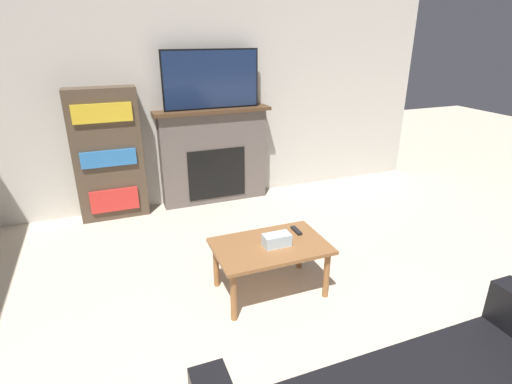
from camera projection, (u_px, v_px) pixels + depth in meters
wall_back at (190, 95)px, 4.80m from camera, size 6.49×0.06×2.70m
fireplace at (214, 156)px, 5.04m from camera, size 1.43×0.28×1.20m
tv at (211, 80)px, 4.67m from camera, size 1.16×0.03×0.68m
coffee_table at (270, 251)px, 3.27m from camera, size 0.92×0.60×0.45m
tissue_box at (277, 240)px, 3.22m from camera, size 0.22×0.12×0.10m
remote_control at (296, 231)px, 3.45m from camera, size 0.04×0.15×0.02m
bookshelf at (108, 155)px, 4.54m from camera, size 0.75×0.29×1.51m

